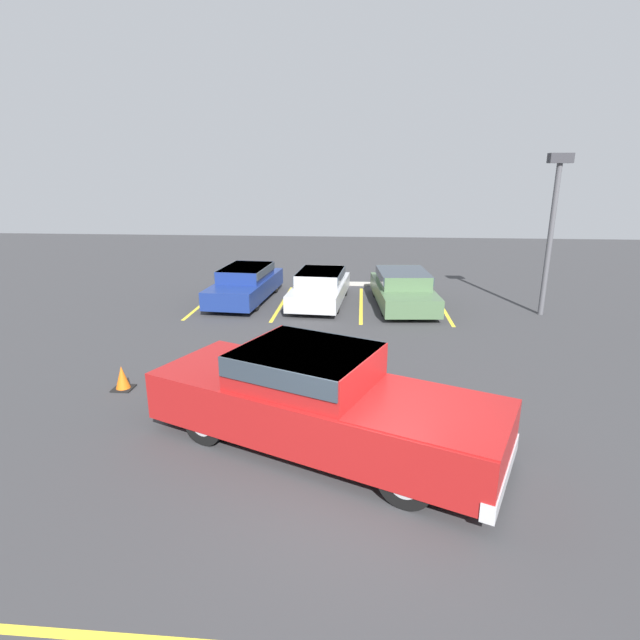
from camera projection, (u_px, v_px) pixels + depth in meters
ground_plane at (360, 471)px, 7.99m from camera, size 60.00×60.00×0.00m
stall_stripe_a at (206, 301)px, 18.48m from camera, size 0.12×5.04×0.01m
stall_stripe_b at (283, 303)px, 18.25m from camera, size 0.12×5.04×0.01m
stall_stripe_c at (361, 304)px, 18.03m from camera, size 0.12×5.04×0.01m
stall_stripe_d at (442, 306)px, 17.80m from camera, size 0.12×5.04×0.01m
pickup_truck at (323, 400)px, 8.52m from camera, size 6.47×4.38×1.73m
parked_sedan_a at (246, 283)px, 18.44m from camera, size 2.07×4.82×1.26m
parked_sedan_b at (320, 286)px, 18.09m from camera, size 2.04×4.55×1.17m
parked_sedan_c at (403, 287)px, 17.73m from camera, size 2.22×4.81×1.23m
light_post at (553, 214)px, 15.83m from camera, size 0.70×0.36×5.16m
traffic_cone at (122, 379)px, 10.95m from camera, size 0.43×0.43×0.54m
wheel_stop_curb at (354, 284)px, 21.01m from camera, size 1.66×0.20×0.14m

